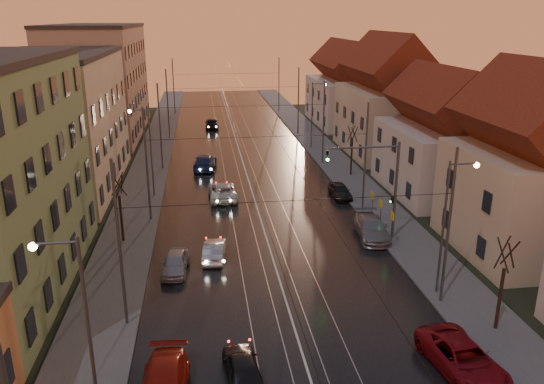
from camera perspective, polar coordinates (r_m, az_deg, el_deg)
name	(u,v)px	position (r m, az deg, el deg)	size (l,w,h in m)	color
road	(243,164)	(58.08, -3.11, 3.05)	(16.00, 120.00, 0.04)	black
sidewalk_left	(150,167)	(58.19, -12.98, 2.69)	(4.00, 120.00, 0.15)	#4C4C4C
sidewalk_right	(333,160)	(59.64, 6.53, 3.42)	(4.00, 120.00, 0.15)	#4C4C4C
tram_rail_0	(223,164)	(57.95, -5.28, 3.00)	(0.06, 120.00, 0.03)	gray
tram_rail_1	(236,164)	(58.02, -3.87, 3.06)	(0.06, 120.00, 0.03)	gray
tram_rail_2	(250,163)	(58.13, -2.35, 3.12)	(0.06, 120.00, 0.03)	gray
tram_rail_3	(263,163)	(58.27, -0.95, 3.17)	(0.06, 120.00, 0.03)	gray
apartment_left_2	(56,124)	(52.42, -22.24, 6.76)	(10.00, 20.00, 12.00)	#B6AC8D
apartment_left_3	(100,82)	(75.49, -17.99, 11.16)	(10.00, 24.00, 14.00)	tan
house_right_1	(530,175)	(38.77, 26.04, 1.70)	(8.67, 10.20, 10.80)	#C1B594
house_right_2	(443,142)	(49.91, 17.92, 5.11)	(9.18, 12.24, 9.20)	beige
house_right_3	(387,103)	(63.31, 12.30, 9.30)	(9.18, 14.28, 11.50)	#C1B594
house_right_4	(346,90)	(80.41, 7.95, 10.84)	(9.18, 16.32, 10.00)	beige
catenary_pole_l_1	(120,246)	(27.45, -16.08, -5.62)	(0.16, 0.16, 9.00)	#595B60
catenary_pole_r_1	(448,229)	(30.02, 18.45, -3.77)	(0.16, 0.16, 9.00)	#595B60
catenary_pole_l_2	(147,166)	(41.53, -13.31, 2.75)	(0.16, 0.16, 9.00)	#595B60
catenary_pole_r_2	(365,158)	(43.27, 10.00, 3.59)	(0.16, 0.16, 9.00)	#595B60
catenary_pole_l_3	(160,127)	(56.08, -11.96, 6.84)	(0.16, 0.16, 9.00)	#595B60
catenary_pole_r_3	(323,123)	(57.38, 5.56, 7.40)	(0.16, 0.16, 9.00)	#595B60
catenary_pole_l_4	(168,104)	(70.83, -11.15, 9.23)	(0.16, 0.16, 9.00)	#595B60
catenary_pole_r_4	(298,102)	(71.86, 2.85, 9.67)	(0.16, 0.16, 9.00)	#595B60
catenary_pole_l_5	(174,87)	(88.63, -10.54, 11.04)	(0.16, 0.16, 9.00)	#595B60
catenary_pole_r_5	(279,85)	(89.46, 0.75, 11.41)	(0.16, 0.16, 9.00)	#595B60
street_lamp_0	(78,315)	(21.24, -20.13, -12.31)	(1.75, 0.32, 8.00)	#595B60
street_lamp_1	(450,215)	(30.93, 18.58, -2.36)	(1.75, 0.32, 8.00)	#595B60
street_lamp_2	(147,143)	(47.28, -13.32, 5.11)	(1.75, 0.32, 8.00)	#595B60
street_lamp_3	(315,109)	(64.15, 4.60, 8.94)	(1.75, 0.32, 8.00)	#595B60
traffic_light_mast	(383,179)	(37.58, 11.81, 1.38)	(5.30, 0.32, 7.20)	#595B60
bare_tree_0	(121,210)	(38.55, -15.98, -1.83)	(1.09, 1.09, 5.11)	black
bare_tree_1	(501,287)	(29.20, 23.46, -9.37)	(1.09, 1.09, 5.11)	black
bare_tree_2	(352,152)	(53.54, 8.57, 4.28)	(1.09, 1.09, 5.11)	black
driving_car_0	(242,366)	(24.67, -3.21, -18.22)	(1.49, 3.71, 1.26)	black
driving_car_1	(214,250)	(35.45, -6.24, -6.26)	(1.31, 3.76, 1.24)	#9E9EA3
driving_car_2	(223,191)	(46.80, -5.34, 0.08)	(2.35, 5.09, 1.42)	#B3B3B3
driving_car_3	(205,162)	(56.32, -7.21, 3.23)	(2.15, 5.28, 1.53)	navy
driving_car_4	(212,123)	(77.10, -6.49, 7.37)	(1.83, 4.56, 1.55)	black
parked_left_3	(175,263)	(34.08, -10.37, -7.49)	(1.49, 3.71, 1.27)	#9F9EA4
parked_right_0	(463,359)	(26.36, 19.86, -16.52)	(2.39, 5.17, 1.44)	maroon
parked_right_1	(371,228)	(39.21, 10.65, -3.82)	(2.04, 5.02, 1.46)	gray
parked_right_2	(340,191)	(47.35, 7.32, 0.13)	(1.50, 3.74, 1.27)	black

